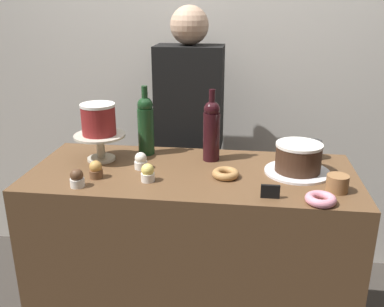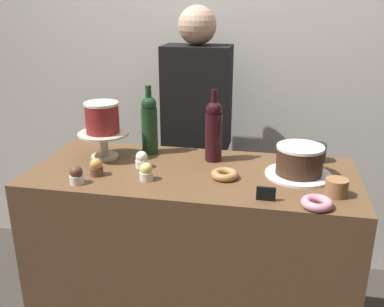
{
  "view_description": "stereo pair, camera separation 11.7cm",
  "coord_description": "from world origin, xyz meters",
  "px_view_note": "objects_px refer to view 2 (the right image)",
  "views": [
    {
      "loc": [
        0.22,
        -1.69,
        1.62
      ],
      "look_at": [
        0.0,
        0.0,
        1.01
      ],
      "focal_mm": 40.08,
      "sensor_mm": 36.0,
      "label": 1
    },
    {
      "loc": [
        0.34,
        -1.67,
        1.62
      ],
      "look_at": [
        0.0,
        0.0,
        1.01
      ],
      "focal_mm": 40.08,
      "sensor_mm": 36.0,
      "label": 2
    }
  ],
  "objects_px": {
    "cupcake_lemon": "(146,172)",
    "barista_figure": "(197,147)",
    "donut_maple": "(225,174)",
    "price_sign_chalkboard": "(266,194)",
    "coffee_cup_ceramic": "(317,152)",
    "wine_bottle_green": "(149,124)",
    "wine_bottle_dark_red": "(214,130)",
    "cake_stand_pedestal": "(104,141)",
    "cupcake_caramel": "(96,167)",
    "white_layer_cake": "(102,118)",
    "chocolate_round_cake": "(300,160)",
    "donut_pink": "(317,203)",
    "cookie_stack": "(336,187)",
    "cupcake_vanilla": "(142,160)",
    "cupcake_chocolate": "(76,175)"
  },
  "relations": [
    {
      "from": "cake_stand_pedestal",
      "to": "chocolate_round_cake",
      "type": "bearing_deg",
      "value": -2.93
    },
    {
      "from": "cookie_stack",
      "to": "cupcake_chocolate",
      "type": "bearing_deg",
      "value": -175.12
    },
    {
      "from": "cake_stand_pedestal",
      "to": "price_sign_chalkboard",
      "type": "height_order",
      "value": "cake_stand_pedestal"
    },
    {
      "from": "price_sign_chalkboard",
      "to": "barista_figure",
      "type": "xyz_separation_m",
      "value": [
        -0.41,
        0.81,
        -0.12
      ]
    },
    {
      "from": "cake_stand_pedestal",
      "to": "price_sign_chalkboard",
      "type": "distance_m",
      "value": 0.81
    },
    {
      "from": "coffee_cup_ceramic",
      "to": "wine_bottle_green",
      "type": "bearing_deg",
      "value": -177.07
    },
    {
      "from": "cupcake_chocolate",
      "to": "coffee_cup_ceramic",
      "type": "bearing_deg",
      "value": 25.22
    },
    {
      "from": "barista_figure",
      "to": "cupcake_lemon",
      "type": "bearing_deg",
      "value": -95.96
    },
    {
      "from": "donut_maple",
      "to": "barista_figure",
      "type": "xyz_separation_m",
      "value": [
        -0.24,
        0.63,
        -0.11
      ]
    },
    {
      "from": "cake_stand_pedestal",
      "to": "chocolate_round_cake",
      "type": "relative_size",
      "value": 1.19
    },
    {
      "from": "cupcake_chocolate",
      "to": "cookie_stack",
      "type": "bearing_deg",
      "value": 4.88
    },
    {
      "from": "white_layer_cake",
      "to": "cupcake_caramel",
      "type": "height_order",
      "value": "white_layer_cake"
    },
    {
      "from": "wine_bottle_dark_red",
      "to": "donut_pink",
      "type": "bearing_deg",
      "value": -42.7
    },
    {
      "from": "cake_stand_pedestal",
      "to": "wine_bottle_green",
      "type": "bearing_deg",
      "value": 30.25
    },
    {
      "from": "wine_bottle_green",
      "to": "cupcake_chocolate",
      "type": "relative_size",
      "value": 4.38
    },
    {
      "from": "chocolate_round_cake",
      "to": "price_sign_chalkboard",
      "type": "relative_size",
      "value": 2.76
    },
    {
      "from": "cupcake_vanilla",
      "to": "cookie_stack",
      "type": "relative_size",
      "value": 0.88
    },
    {
      "from": "cookie_stack",
      "to": "price_sign_chalkboard",
      "type": "height_order",
      "value": "cookie_stack"
    },
    {
      "from": "white_layer_cake",
      "to": "price_sign_chalkboard",
      "type": "relative_size",
      "value": 2.19
    },
    {
      "from": "white_layer_cake",
      "to": "chocolate_round_cake",
      "type": "relative_size",
      "value": 0.79
    },
    {
      "from": "barista_figure",
      "to": "wine_bottle_green",
      "type": "bearing_deg",
      "value": -111.63
    },
    {
      "from": "cake_stand_pedestal",
      "to": "cupcake_caramel",
      "type": "distance_m",
      "value": 0.22
    },
    {
      "from": "wine_bottle_dark_red",
      "to": "wine_bottle_green",
      "type": "distance_m",
      "value": 0.31
    },
    {
      "from": "cake_stand_pedestal",
      "to": "cupcake_lemon",
      "type": "relative_size",
      "value": 3.1
    },
    {
      "from": "cookie_stack",
      "to": "price_sign_chalkboard",
      "type": "bearing_deg",
      "value": -160.18
    },
    {
      "from": "cake_stand_pedestal",
      "to": "coffee_cup_ceramic",
      "type": "xyz_separation_m",
      "value": [
        0.96,
        0.15,
        -0.04
      ]
    },
    {
      "from": "cupcake_lemon",
      "to": "barista_figure",
      "type": "xyz_separation_m",
      "value": [
        0.07,
        0.71,
        -0.13
      ]
    },
    {
      "from": "cake_stand_pedestal",
      "to": "donut_maple",
      "type": "height_order",
      "value": "cake_stand_pedestal"
    },
    {
      "from": "chocolate_round_cake",
      "to": "donut_pink",
      "type": "height_order",
      "value": "chocolate_round_cake"
    },
    {
      "from": "wine_bottle_green",
      "to": "coffee_cup_ceramic",
      "type": "xyz_separation_m",
      "value": [
        0.77,
        0.04,
        -0.1
      ]
    },
    {
      "from": "cake_stand_pedestal",
      "to": "donut_pink",
      "type": "height_order",
      "value": "cake_stand_pedestal"
    },
    {
      "from": "cake_stand_pedestal",
      "to": "wine_bottle_dark_red",
      "type": "distance_m",
      "value": 0.51
    },
    {
      "from": "cupcake_chocolate",
      "to": "coffee_cup_ceramic",
      "type": "relative_size",
      "value": 0.87
    },
    {
      "from": "donut_pink",
      "to": "cookie_stack",
      "type": "distance_m",
      "value": 0.14
    },
    {
      "from": "donut_maple",
      "to": "price_sign_chalkboard",
      "type": "height_order",
      "value": "price_sign_chalkboard"
    },
    {
      "from": "cupcake_vanilla",
      "to": "donut_maple",
      "type": "height_order",
      "value": "cupcake_vanilla"
    },
    {
      "from": "cookie_stack",
      "to": "coffee_cup_ceramic",
      "type": "distance_m",
      "value": 0.37
    },
    {
      "from": "cake_stand_pedestal",
      "to": "price_sign_chalkboard",
      "type": "bearing_deg",
      "value": -22.35
    },
    {
      "from": "donut_maple",
      "to": "cake_stand_pedestal",
      "type": "bearing_deg",
      "value": 167.06
    },
    {
      "from": "barista_figure",
      "to": "donut_pink",
      "type": "bearing_deg",
      "value": -54.59
    },
    {
      "from": "wine_bottle_dark_red",
      "to": "wine_bottle_green",
      "type": "xyz_separation_m",
      "value": [
        -0.31,
        0.04,
        0.0
      ]
    },
    {
      "from": "cupcake_caramel",
      "to": "coffee_cup_ceramic",
      "type": "height_order",
      "value": "coffee_cup_ceramic"
    },
    {
      "from": "cupcake_vanilla",
      "to": "donut_pink",
      "type": "xyz_separation_m",
      "value": [
        0.72,
        -0.25,
        -0.02
      ]
    },
    {
      "from": "wine_bottle_green",
      "to": "barista_figure",
      "type": "distance_m",
      "value": 0.48
    },
    {
      "from": "wine_bottle_green",
      "to": "coffee_cup_ceramic",
      "type": "height_order",
      "value": "wine_bottle_green"
    },
    {
      "from": "white_layer_cake",
      "to": "chocolate_round_cake",
      "type": "xyz_separation_m",
      "value": [
        0.87,
        -0.04,
        -0.12
      ]
    },
    {
      "from": "donut_maple",
      "to": "donut_pink",
      "type": "bearing_deg",
      "value": -29.23
    },
    {
      "from": "cake_stand_pedestal",
      "to": "wine_bottle_dark_red",
      "type": "height_order",
      "value": "wine_bottle_dark_red"
    },
    {
      "from": "cupcake_caramel",
      "to": "barista_figure",
      "type": "relative_size",
      "value": 0.05
    },
    {
      "from": "white_layer_cake",
      "to": "donut_maple",
      "type": "distance_m",
      "value": 0.62
    }
  ]
}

